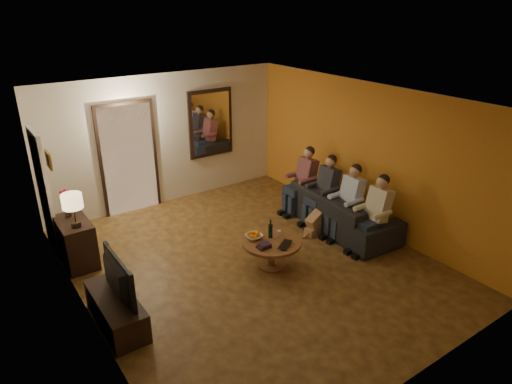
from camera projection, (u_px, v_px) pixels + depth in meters
floor at (251, 263)px, 7.28m from camera, size 5.00×6.00×0.01m
ceiling at (251, 100)px, 6.26m from camera, size 5.00×6.00×0.01m
back_wall at (166, 140)px, 9.03m from camera, size 5.00×0.02×2.60m
front_wall at (421, 283)px, 4.50m from camera, size 5.00×0.02×2.60m
left_wall at (78, 233)px, 5.46m from camera, size 0.02×6.00×2.60m
right_wall at (367, 157)px, 8.08m from camera, size 0.02×6.00×2.60m
orange_accent at (367, 157)px, 8.07m from camera, size 0.01×6.00×2.60m
kitchen_doorway at (129, 160)px, 8.70m from camera, size 1.00×0.06×2.10m
door_trim at (129, 160)px, 8.69m from camera, size 1.12×0.04×2.22m
fridge_glimpse at (142, 164)px, 8.89m from camera, size 0.45×0.03×1.70m
mirror_frame at (211, 123)px, 9.45m from camera, size 1.00×0.05×1.40m
mirror_glass at (211, 123)px, 9.43m from camera, size 0.86×0.02×1.26m
white_door at (44, 192)px, 7.33m from camera, size 0.06×0.85×2.04m
framed_art at (48, 160)px, 6.24m from camera, size 0.03×0.28×0.24m
art_canvas at (50, 160)px, 6.25m from camera, size 0.01×0.22×0.18m
dresser at (76, 242)px, 7.14m from camera, size 0.45×0.83×0.74m
table_lamp at (74, 210)px, 6.72m from camera, size 0.30×0.30×0.54m
flower_vase at (67, 203)px, 7.08m from camera, size 0.14×0.14×0.44m
tv_stand at (116, 310)px, 5.85m from camera, size 0.45×1.21×0.40m
tv at (112, 279)px, 5.66m from camera, size 0.97×0.13×0.56m
sofa at (339, 209)px, 8.31m from camera, size 2.44×1.11×0.69m
person_a at (375, 216)px, 7.47m from camera, size 0.60×0.40×1.20m
person_b at (348, 203)px, 7.93m from camera, size 0.60×0.40×1.20m
person_c at (325, 192)px, 8.38m from camera, size 0.60×0.40×1.20m
person_d at (304, 182)px, 8.83m from camera, size 0.60×0.40×1.20m
dog at (317, 218)px, 8.11m from camera, size 0.59×0.32×0.56m
coffee_table at (271, 253)px, 7.10m from camera, size 1.09×1.09×0.45m
bowl at (254, 237)px, 7.08m from camera, size 0.26×0.26×0.06m
oranges at (254, 233)px, 7.05m from camera, size 0.20×0.20×0.08m
wine_bottle at (270, 229)px, 7.06m from camera, size 0.07×0.07×0.31m
wine_glass at (279, 233)px, 7.13m from camera, size 0.06×0.06×0.10m
book_stack at (264, 246)px, 6.81m from camera, size 0.20×0.15×0.07m
laptop at (288, 246)px, 6.85m from camera, size 0.39×0.36×0.03m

